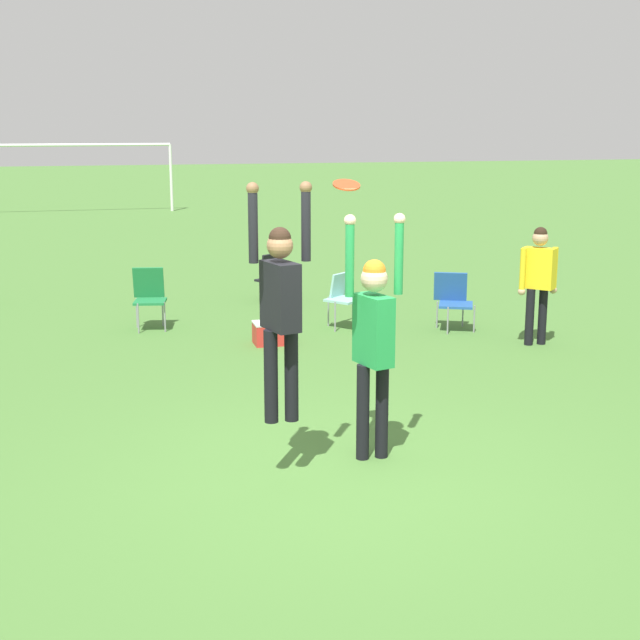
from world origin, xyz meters
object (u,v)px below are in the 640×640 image
(person_defending, at_px, (373,330))
(frisbee, at_px, (346,185))
(camping_chair_1, at_px, (272,274))
(camping_chair_0, at_px, (453,297))
(cooler_box, at_px, (270,333))
(person_spectator_near, at_px, (538,275))
(person_jumping, at_px, (280,298))
(camping_chair_4, at_px, (343,294))
(camping_chair_3, at_px, (149,293))

(person_defending, xyz_separation_m, frisbee, (-0.26, 0.01, 1.30))
(frisbee, height_order, camping_chair_1, frisbee)
(camping_chair_0, height_order, cooler_box, camping_chair_0)
(person_spectator_near, distance_m, cooler_box, 3.81)
(person_jumping, distance_m, cooler_box, 5.04)
(camping_chair_1, relative_size, camping_chair_4, 1.00)
(frisbee, xyz_separation_m, camping_chair_3, (-1.36, 5.92, -1.98))
(person_jumping, height_order, camping_chair_1, person_jumping)
(frisbee, distance_m, person_spectator_near, 5.42)
(camping_chair_0, distance_m, cooler_box, 2.89)
(person_defending, relative_size, camping_chair_4, 2.77)
(camping_chair_1, bearing_deg, person_spectator_near, 89.74)
(camping_chair_1, bearing_deg, person_jumping, 42.52)
(person_jumping, relative_size, person_defending, 0.91)
(person_jumping, bearing_deg, person_spectator_near, -64.63)
(camping_chair_0, bearing_deg, person_jumping, 77.36)
(frisbee, distance_m, cooler_box, 5.08)
(camping_chair_1, bearing_deg, camping_chair_0, 91.46)
(camping_chair_3, xyz_separation_m, cooler_box, (1.56, -1.42, -0.38))
(person_defending, height_order, person_spectator_near, person_defending)
(frisbee, bearing_deg, person_defending, -2.11)
(person_jumping, bearing_deg, camping_chair_1, -26.07)
(frisbee, height_order, cooler_box, frisbee)
(person_jumping, xyz_separation_m, person_defending, (0.91, 0.25, -0.39))
(camping_chair_1, xyz_separation_m, cooler_box, (-0.66, -3.05, -0.31))
(person_spectator_near, bearing_deg, camping_chair_3, -157.38)
(frisbee, distance_m, camping_chair_3, 6.39)
(camping_chair_4, bearing_deg, person_jumping, 29.47)
(camping_chair_4, bearing_deg, camping_chair_0, 121.69)
(camping_chair_3, distance_m, person_spectator_near, 5.69)
(person_jumping, bearing_deg, person_defending, -90.00)
(camping_chair_0, bearing_deg, person_defending, 83.42)
(person_jumping, bearing_deg, frisbee, -83.60)
(person_defending, xyz_separation_m, camping_chair_4, (1.22, 5.28, -0.71))
(camping_chair_4, bearing_deg, camping_chair_1, -114.17)
(cooler_box, bearing_deg, camping_chair_4, 31.32)
(camping_chair_0, distance_m, camping_chair_1, 3.57)
(person_defending, xyz_separation_m, camping_chair_1, (0.59, 7.56, -0.75))
(person_jumping, height_order, frisbee, person_jumping)
(camping_chair_0, relative_size, camping_chair_3, 0.92)
(frisbee, bearing_deg, cooler_box, 87.50)
(frisbee, distance_m, camping_chair_1, 7.87)
(camping_chair_3, bearing_deg, camping_chair_4, 178.08)
(person_jumping, xyz_separation_m, camping_chair_1, (1.50, 7.80, -1.13))
(camping_chair_1, relative_size, camping_chair_3, 0.89)
(frisbee, relative_size, camping_chair_4, 0.29)
(frisbee, bearing_deg, person_jumping, -158.40)
(frisbee, relative_size, camping_chair_3, 0.26)
(person_jumping, bearing_deg, camping_chair_4, -36.20)
(person_defending, height_order, cooler_box, person_defending)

